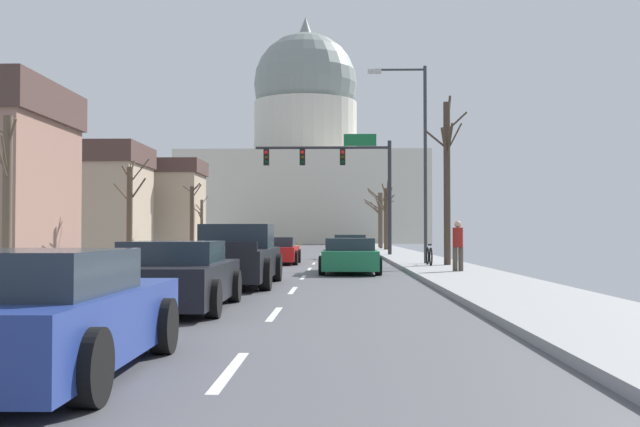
{
  "coord_description": "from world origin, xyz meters",
  "views": [
    {
      "loc": [
        4.59,
        -26.33,
        1.39
      ],
      "look_at": [
        3.09,
        35.54,
        3.02
      ],
      "focal_mm": 41.43,
      "sensor_mm": 36.0,
      "label": 1
    }
  ],
  "objects_px": {
    "sedan_oncoming_02": "(242,241)",
    "sedan_near_01": "(277,251)",
    "signal_gantry": "(342,167)",
    "bicycle_parked": "(429,256)",
    "sedan_near_00": "(350,248)",
    "sedan_near_02": "(350,256)",
    "sedan_near_05": "(36,316)",
    "sedan_oncoming_00": "(243,245)",
    "street_lamp_right": "(418,146)",
    "pedestrian_00": "(458,243)",
    "sedan_oncoming_01": "(260,242)",
    "pickup_truck_near_03": "(234,258)",
    "sedan_near_04": "(175,277)"
  },
  "relations": [
    {
      "from": "street_lamp_right",
      "to": "pedestrian_00",
      "type": "bearing_deg",
      "value": -84.24
    },
    {
      "from": "signal_gantry",
      "to": "pedestrian_00",
      "type": "xyz_separation_m",
      "value": [
        3.7,
        -18.59,
        -4.15
      ]
    },
    {
      "from": "signal_gantry",
      "to": "pedestrian_00",
      "type": "distance_m",
      "value": 19.4
    },
    {
      "from": "sedan_near_00",
      "to": "sedan_near_01",
      "type": "xyz_separation_m",
      "value": [
        -3.4,
        -6.64,
        -0.04
      ]
    },
    {
      "from": "sedan_oncoming_00",
      "to": "sedan_oncoming_02",
      "type": "bearing_deg",
      "value": 97.59
    },
    {
      "from": "sedan_oncoming_00",
      "to": "bicycle_parked",
      "type": "distance_m",
      "value": 23.73
    },
    {
      "from": "signal_gantry",
      "to": "pedestrian_00",
      "type": "bearing_deg",
      "value": -78.74
    },
    {
      "from": "street_lamp_right",
      "to": "sedan_oncoming_02",
      "type": "xyz_separation_m",
      "value": [
        -12.92,
        43.59,
        -4.4
      ]
    },
    {
      "from": "sedan_near_01",
      "to": "sedan_near_02",
      "type": "xyz_separation_m",
      "value": [
        3.15,
        -7.36,
        0.01
      ]
    },
    {
      "from": "sedan_oncoming_01",
      "to": "sedan_near_05",
      "type": "bearing_deg",
      "value": -86.18
    },
    {
      "from": "pickup_truck_near_03",
      "to": "sedan_oncoming_00",
      "type": "xyz_separation_m",
      "value": [
        -3.7,
        30.7,
        -0.19
      ]
    },
    {
      "from": "sedan_oncoming_01",
      "to": "sedan_near_04",
      "type": "bearing_deg",
      "value": -85.75
    },
    {
      "from": "signal_gantry",
      "to": "sedan_oncoming_01",
      "type": "distance_m",
      "value": 21.61
    },
    {
      "from": "signal_gantry",
      "to": "sedan_near_04",
      "type": "distance_m",
      "value": 29.98
    },
    {
      "from": "pickup_truck_near_03",
      "to": "bicycle_parked",
      "type": "relative_size",
      "value": 3.26
    },
    {
      "from": "sedan_oncoming_02",
      "to": "bicycle_parked",
      "type": "bearing_deg",
      "value": -73.74
    },
    {
      "from": "sedan_near_02",
      "to": "sedan_oncoming_02",
      "type": "xyz_separation_m",
      "value": [
        -10.04,
        48.44,
        -0.0
      ]
    },
    {
      "from": "sedan_near_02",
      "to": "bicycle_parked",
      "type": "height_order",
      "value": "sedan_near_02"
    },
    {
      "from": "sedan_near_01",
      "to": "sedan_oncoming_02",
      "type": "relative_size",
      "value": 0.95
    },
    {
      "from": "sedan_near_01",
      "to": "pedestrian_00",
      "type": "distance_m",
      "value": 10.99
    },
    {
      "from": "sedan_near_04",
      "to": "pedestrian_00",
      "type": "xyz_separation_m",
      "value": [
        6.88,
        10.86,
        0.47
      ]
    },
    {
      "from": "signal_gantry",
      "to": "sedan_near_05",
      "type": "xyz_separation_m",
      "value": [
        -3.14,
        -35.72,
        -4.61
      ]
    },
    {
      "from": "sedan_oncoming_00",
      "to": "sedan_oncoming_01",
      "type": "distance_m",
      "value": 12.42
    },
    {
      "from": "sedan_oncoming_01",
      "to": "sedan_oncoming_02",
      "type": "height_order",
      "value": "sedan_oncoming_01"
    },
    {
      "from": "signal_gantry",
      "to": "sedan_near_01",
      "type": "height_order",
      "value": "signal_gantry"
    },
    {
      "from": "sedan_near_02",
      "to": "sedan_oncoming_01",
      "type": "distance_m",
      "value": 37.85
    },
    {
      "from": "sedan_near_00",
      "to": "pickup_truck_near_03",
      "type": "height_order",
      "value": "pickup_truck_near_03"
    },
    {
      "from": "street_lamp_right",
      "to": "sedan_near_01",
      "type": "xyz_separation_m",
      "value": [
        -6.03,
        2.51,
        -4.41
      ]
    },
    {
      "from": "sedan_oncoming_00",
      "to": "bicycle_parked",
      "type": "bearing_deg",
      "value": -65.01
    },
    {
      "from": "sedan_oncoming_02",
      "to": "sedan_near_04",
      "type": "bearing_deg",
      "value": -83.73
    },
    {
      "from": "sedan_near_05",
      "to": "pedestrian_00",
      "type": "height_order",
      "value": "pedestrian_00"
    },
    {
      "from": "sedan_oncoming_02",
      "to": "signal_gantry",
      "type": "bearing_deg",
      "value": -72.49
    },
    {
      "from": "sedan_oncoming_00",
      "to": "signal_gantry",
      "type": "bearing_deg",
      "value": -48.44
    },
    {
      "from": "sedan_near_01",
      "to": "sedan_near_05",
      "type": "distance_m",
      "value": 25.86
    },
    {
      "from": "sedan_near_04",
      "to": "bicycle_parked",
      "type": "height_order",
      "value": "sedan_near_04"
    },
    {
      "from": "sedan_near_02",
      "to": "sedan_near_01",
      "type": "bearing_deg",
      "value": 113.14
    },
    {
      "from": "signal_gantry",
      "to": "sedan_near_02",
      "type": "distance_m",
      "value": 17.83
    },
    {
      "from": "sedan_near_00",
      "to": "sedan_oncoming_02",
      "type": "relative_size",
      "value": 0.92
    },
    {
      "from": "sedan_near_04",
      "to": "bicycle_parked",
      "type": "bearing_deg",
      "value": 67.19
    },
    {
      "from": "bicycle_parked",
      "to": "pickup_truck_near_03",
      "type": "bearing_deg",
      "value": -124.54
    },
    {
      "from": "pedestrian_00",
      "to": "street_lamp_right",
      "type": "bearing_deg",
      "value": 95.76
    },
    {
      "from": "bicycle_parked",
      "to": "sedan_near_01",
      "type": "bearing_deg",
      "value": 146.85
    },
    {
      "from": "sedan_oncoming_00",
      "to": "sedan_oncoming_01",
      "type": "height_order",
      "value": "sedan_oncoming_01"
    },
    {
      "from": "sedan_near_02",
      "to": "sedan_oncoming_02",
      "type": "relative_size",
      "value": 1.01
    },
    {
      "from": "sedan_oncoming_02",
      "to": "sedan_near_01",
      "type": "bearing_deg",
      "value": -80.47
    },
    {
      "from": "bicycle_parked",
      "to": "signal_gantry",
      "type": "bearing_deg",
      "value": 103.42
    },
    {
      "from": "street_lamp_right",
      "to": "sedan_oncoming_00",
      "type": "xyz_separation_m",
      "value": [
        -9.77,
        19.92,
        -4.44
      ]
    },
    {
      "from": "signal_gantry",
      "to": "bicycle_parked",
      "type": "bearing_deg",
      "value": -76.58
    },
    {
      "from": "pickup_truck_near_03",
      "to": "sedan_oncoming_01",
      "type": "relative_size",
      "value": 1.33
    },
    {
      "from": "street_lamp_right",
      "to": "sedan_near_04",
      "type": "bearing_deg",
      "value": -110.11
    }
  ]
}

